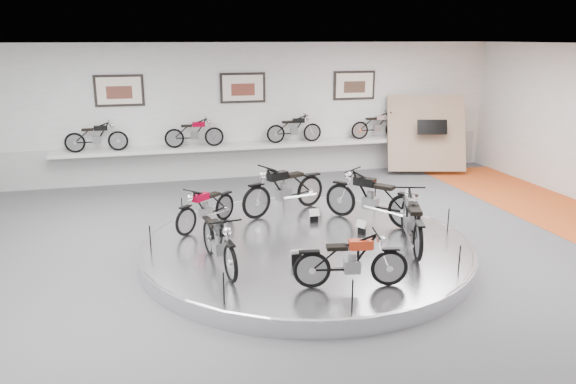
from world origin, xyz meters
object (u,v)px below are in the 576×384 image
object	(u,v)px
bike_d	(219,241)
display_platform	(306,249)
bike_b	(284,188)
bike_c	(206,207)
bike_a	(372,197)
bike_e	(351,260)
shelf	(246,146)
bike_f	(412,220)

from	to	relation	value
bike_d	display_platform	bearing A→B (deg)	106.57
bike_b	bike_c	size ratio (longest dim) A/B	1.27
bike_a	bike_e	bearing A→B (deg)	111.71
bike_b	bike_e	bearing A→B (deg)	67.28
bike_c	bike_d	bearing A→B (deg)	47.49
bike_e	bike_d	bearing A→B (deg)	156.15
display_platform	bike_c	distance (m)	2.30
shelf	bike_a	world-z (taller)	bike_a
shelf	bike_d	world-z (taller)	bike_d
bike_c	bike_a	bearing A→B (deg)	129.14
bike_e	bike_f	distance (m)	2.25
bike_a	bike_d	world-z (taller)	bike_a
bike_c	bike_f	world-z (taller)	bike_f
bike_b	bike_f	size ratio (longest dim) A/B	1.06
bike_a	bike_c	bearing A→B (deg)	40.89
bike_e	display_platform	bearing A→B (deg)	103.27
bike_b	bike_c	bearing A→B (deg)	-5.08
display_platform	bike_f	bearing A→B (deg)	-21.98
shelf	bike_e	bearing A→B (deg)	-89.34
display_platform	bike_b	world-z (taller)	bike_b
display_platform	shelf	xyz separation A→B (m)	(0.00, 6.40, 0.85)
bike_c	bike_e	world-z (taller)	bike_e
bike_b	bike_d	xyz separation A→B (m)	(-1.86, -2.78, -0.08)
bike_a	bike_e	size ratio (longest dim) A/B	1.22
bike_c	bike_e	distance (m)	3.96
bike_a	bike_f	xyz separation A→B (m)	(0.17, -1.52, -0.03)
shelf	bike_c	world-z (taller)	bike_c
bike_b	bike_f	distance (m)	3.23
bike_f	bike_d	bearing A→B (deg)	108.65
bike_a	bike_c	xyz separation A→B (m)	(-3.45, 0.56, -0.12)
shelf	bike_a	distance (m)	5.87
bike_b	bike_e	world-z (taller)	bike_b
bike_d	bike_f	bearing A→B (deg)	83.14
bike_b	bike_e	xyz separation A→B (m)	(0.05, -4.09, -0.11)
bike_b	bike_e	size ratio (longest dim) A/B	1.23
bike_a	bike_e	xyz separation A→B (m)	(-1.58, -2.93, -0.10)
shelf	bike_e	world-z (taller)	bike_e
bike_f	bike_b	bearing A→B (deg)	51.00
bike_f	display_platform	bearing A→B (deg)	85.18
bike_a	bike_f	bearing A→B (deg)	146.48
display_platform	shelf	distance (m)	6.46
display_platform	bike_e	size ratio (longest dim) A/B	4.12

